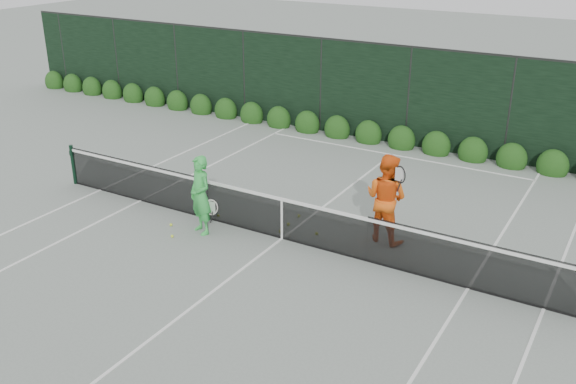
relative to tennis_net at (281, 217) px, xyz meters
The scene contains 8 objects.
ground 0.53m from the tennis_net, ahead, with size 80.00×80.00×0.00m, color gray.
tennis_net is the anchor object (origin of this frame).
player_woman 1.83m from the tennis_net, 160.07° to the right, with size 0.77×0.65×1.79m.
player_man 2.29m from the tennis_net, 29.22° to the left, with size 1.07×0.90×1.97m.
court_lines 0.53m from the tennis_net, ahead, with size 11.03×23.83×0.01m.
windscreen_fence 2.88m from the tennis_net, 89.49° to the right, with size 32.00×21.07×3.06m.
hedge_row 7.16m from the tennis_net, 89.80° to the left, with size 31.66×0.65×0.94m.
tennis_balls 1.05m from the tennis_net, behind, with size 3.16×2.41×0.07m.
Camera 1 is at (6.47, -10.78, 6.41)m, focal length 40.00 mm.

